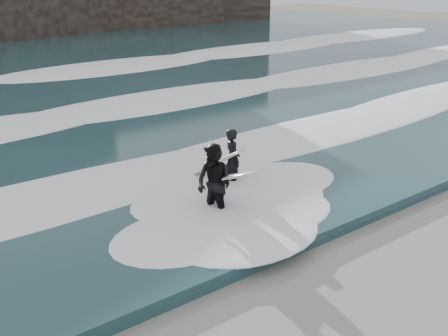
% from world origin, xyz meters
% --- Properties ---
extents(ground, '(120.00, 120.00, 0.00)m').
position_xyz_m(ground, '(0.00, 0.00, 0.00)').
color(ground, '#716B48').
rests_on(ground, ground).
extents(foam_near, '(60.00, 3.20, 0.20)m').
position_xyz_m(foam_near, '(0.00, 9.00, 0.40)').
color(foam_near, white).
rests_on(foam_near, sea).
extents(foam_mid, '(60.00, 4.00, 0.24)m').
position_xyz_m(foam_mid, '(0.00, 16.00, 0.42)').
color(foam_mid, white).
rests_on(foam_mid, sea).
extents(surfer_left, '(1.17, 1.92, 1.72)m').
position_xyz_m(surfer_left, '(0.92, 6.71, 0.87)').
color(surfer_left, black).
rests_on(surfer_left, ground).
extents(surfer_right, '(1.16, 1.99, 1.93)m').
position_xyz_m(surfer_right, '(-0.59, 5.39, 0.97)').
color(surfer_right, black).
rests_on(surfer_right, ground).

